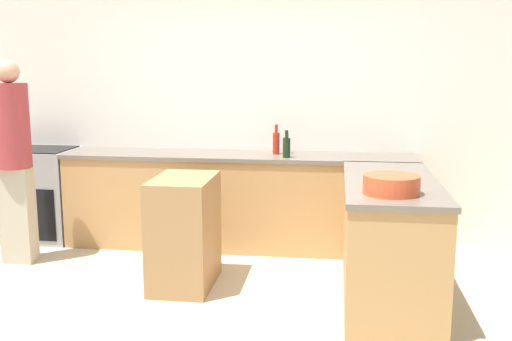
# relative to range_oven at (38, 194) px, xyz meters

# --- Properties ---
(ground_plane) EXTENTS (14.00, 14.00, 0.00)m
(ground_plane) POSITION_rel_range_oven_xyz_m (2.07, -1.82, -0.46)
(ground_plane) COLOR beige
(wall_back) EXTENTS (8.00, 0.06, 2.70)m
(wall_back) POSITION_rel_range_oven_xyz_m (2.07, 0.33, 0.89)
(wall_back) COLOR white
(wall_back) RESTS_ON ground_plane
(counter_back) EXTENTS (3.38, 0.62, 0.92)m
(counter_back) POSITION_rel_range_oven_xyz_m (2.07, 0.00, -0.00)
(counter_back) COLOR tan
(counter_back) RESTS_ON ground_plane
(counter_peninsula) EXTENTS (0.69, 1.69, 0.92)m
(counter_peninsula) POSITION_rel_range_oven_xyz_m (3.42, -1.12, -0.00)
(counter_peninsula) COLOR tan
(counter_peninsula) RESTS_ON ground_plane
(range_oven) EXTENTS (0.76, 0.59, 0.93)m
(range_oven) POSITION_rel_range_oven_xyz_m (0.00, 0.00, 0.00)
(range_oven) COLOR #99999E
(range_oven) RESTS_ON ground_plane
(island_table) EXTENTS (0.46, 0.71, 0.89)m
(island_table) POSITION_rel_range_oven_xyz_m (1.81, -1.09, -0.02)
(island_table) COLOR #997047
(island_table) RESTS_ON ground_plane
(mixing_bowl) EXTENTS (0.38, 0.38, 0.13)m
(mixing_bowl) POSITION_rel_range_oven_xyz_m (3.38, -1.61, 0.52)
(mixing_bowl) COLOR #DB512D
(mixing_bowl) RESTS_ON counter_peninsula
(wine_bottle_dark) EXTENTS (0.07, 0.07, 0.25)m
(wine_bottle_dark) POSITION_rel_range_oven_xyz_m (2.55, -0.15, 0.55)
(wine_bottle_dark) COLOR black
(wine_bottle_dark) RESTS_ON counter_back
(hot_sauce_bottle) EXTENTS (0.07, 0.07, 0.28)m
(hot_sauce_bottle) POSITION_rel_range_oven_xyz_m (2.43, 0.05, 0.57)
(hot_sauce_bottle) COLOR red
(hot_sauce_bottle) RESTS_ON counter_back
(vinegar_bottle_clear) EXTENTS (0.06, 0.06, 0.19)m
(vinegar_bottle_clear) POSITION_rel_range_oven_xyz_m (2.53, 0.11, 0.53)
(vinegar_bottle_clear) COLOR silver
(vinegar_bottle_clear) RESTS_ON counter_back
(person_by_range) EXTENTS (0.31, 0.31, 1.81)m
(person_by_range) POSITION_rel_range_oven_xyz_m (0.19, -0.73, 0.53)
(person_by_range) COLOR #ADA38E
(person_by_range) RESTS_ON ground_plane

